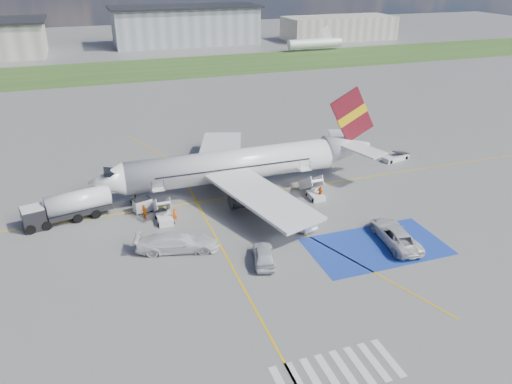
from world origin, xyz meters
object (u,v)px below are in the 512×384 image
at_px(airliner, 243,164).
at_px(car_silver_a, 264,255).
at_px(van_white_a, 396,232).
at_px(gpu_cart, 143,206).
at_px(belt_loader, 396,158).
at_px(car_silver_b, 299,219).
at_px(fuel_tanker, 68,209).
at_px(van_white_b, 177,240).

xyz_separation_m(airliner, car_silver_a, (-3.36, -16.95, -2.55)).
height_order(airliner, van_white_a, airliner).
relative_size(gpu_cart, van_white_a, 0.38).
relative_size(belt_loader, car_silver_b, 0.98).
relative_size(airliner, van_white_a, 6.08).
xyz_separation_m(fuel_tanker, car_silver_b, (23.75, -9.78, -0.57)).
bearing_deg(car_silver_a, fuel_tanker, -26.11).
relative_size(car_silver_a, car_silver_b, 1.03).
bearing_deg(car_silver_a, belt_loader, -130.31).
height_order(belt_loader, car_silver_a, car_silver_a).
relative_size(fuel_tanker, van_white_b, 1.57).
relative_size(car_silver_a, van_white_a, 0.82).
relative_size(airliner, car_silver_a, 7.45).
bearing_deg(belt_loader, van_white_b, -170.95).
bearing_deg(gpu_cart, fuel_tanker, 159.15).
height_order(fuel_tanker, belt_loader, fuel_tanker).
relative_size(airliner, car_silver_b, 7.68).
bearing_deg(car_silver_b, van_white_a, 129.18).
xyz_separation_m(gpu_cart, van_white_a, (23.67, -15.51, 0.38)).
distance_m(gpu_cart, van_white_b, 9.97).
distance_m(car_silver_b, van_white_b, 13.58).
height_order(car_silver_a, car_silver_b, car_silver_a).
xyz_separation_m(belt_loader, car_silver_a, (-27.44, -19.10, 0.50)).
distance_m(car_silver_b, van_white_a, 10.28).
relative_size(car_silver_b, van_white_b, 0.77).
distance_m(van_white_a, van_white_b, 22.31).
bearing_deg(van_white_a, belt_loader, -116.36).
bearing_deg(gpu_cart, airliner, -5.55).
relative_size(airliner, van_white_b, 5.93).
bearing_deg(car_silver_b, gpu_cart, -41.96).
xyz_separation_m(car_silver_a, van_white_b, (-7.46, 4.88, 0.38)).
relative_size(gpu_cart, car_silver_a, 0.46).
xyz_separation_m(car_silver_a, car_silver_b, (6.09, 5.56, -0.05)).
bearing_deg(belt_loader, gpu_cart, 173.79).
bearing_deg(van_white_b, belt_loader, -53.44).
xyz_separation_m(fuel_tanker, belt_loader, (45.11, 3.76, -1.02)).
bearing_deg(airliner, gpu_cart, -169.78).
bearing_deg(gpu_cart, belt_loader, -8.86).
height_order(gpu_cart, car_silver_b, gpu_cart).
relative_size(belt_loader, car_silver_a, 0.95).
bearing_deg(fuel_tanker, car_silver_b, -34.56).
height_order(fuel_tanker, gpu_cart, fuel_tanker).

